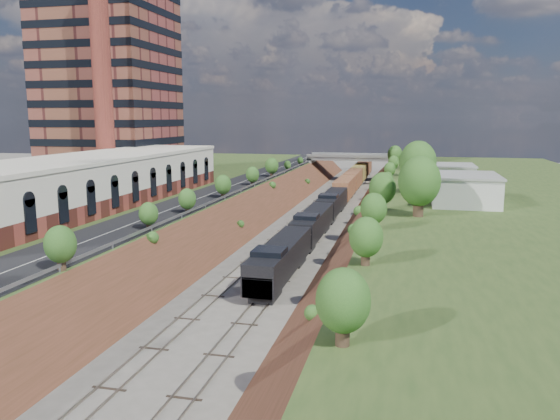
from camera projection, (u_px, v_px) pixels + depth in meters
The scene contains 18 objects.
ground at pixel (150, 390), 35.15m from camera, with size 400.00×400.00×0.00m, color #6B665B.
platform_left at pixel (135, 199), 99.82m from camera, with size 44.00×180.00×5.00m, color #334E20.
platform_right at pixel (522, 214), 84.70m from camera, with size 44.00×180.00×5.00m, color #334E20.
embankment_left at pixel (250, 218), 95.20m from camera, with size 7.07×180.00×7.07m, color brown.
embankment_right at pixel (378, 224), 90.16m from camera, with size 7.07×180.00×7.07m, color brown.
rail_left_track at pixel (298, 219), 93.26m from camera, with size 1.58×180.00×0.18m, color gray.
rail_right_track at pixel (328, 221), 92.07m from camera, with size 1.58×180.00×0.18m, color gray.
road at pixel (226, 189), 95.39m from camera, with size 8.00×180.00×0.10m, color black.
guardrail at pixel (248, 186), 94.17m from camera, with size 0.10×171.00×0.70m.
commercial_building at pixel (89, 181), 76.58m from camera, with size 14.30×62.30×7.00m.
highrise_tower at pixel (107, 38), 108.76m from camera, with size 22.00×22.00×53.90m.
smokestack at pixel (102, 72), 92.90m from camera, with size 3.20×3.20×40.00m, color brown.
overpass at pixel (352, 163), 151.31m from camera, with size 24.50×8.30×7.40m.
white_building_near at pixel (464, 190), 78.46m from camera, with size 9.00×12.00×4.00m, color silver.
white_building_far at pixel (450, 176), 99.70m from camera, with size 8.00×10.00×3.60m, color silver.
tree_right_large at pixel (419, 182), 68.04m from camera, with size 5.25×5.25×7.61m.
tree_left_crest at pixel (131, 219), 55.85m from camera, with size 2.45×2.45×3.55m.
freight_train at pixel (343, 190), 112.39m from camera, with size 3.15×126.64×4.68m.
Camera 1 is at (15.78, -29.86, 17.33)m, focal length 35.00 mm.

